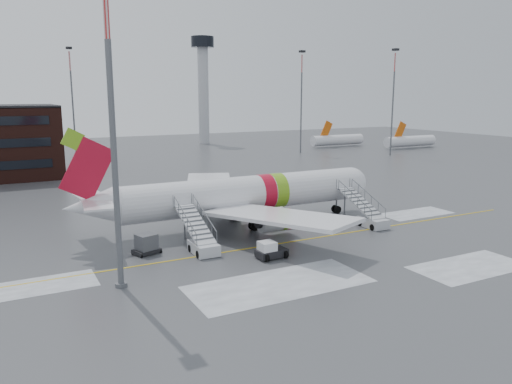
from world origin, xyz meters
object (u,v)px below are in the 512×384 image
light_mast_near (113,129)px  uld_container (146,245)px  airstair_aft (201,240)px  pushback_tug (270,251)px  airliner (240,195)px  airstair_fwd (369,216)px

light_mast_near → uld_container: bearing=60.7°
airstair_aft → pushback_tug: (4.67, -4.61, -0.39)m
airliner → light_mast_near: (-15.49, -11.72, 8.29)m
uld_container → light_mast_near: 13.38m
airliner → light_mast_near: 21.12m
pushback_tug → uld_container: bearing=145.9°
pushback_tug → light_mast_near: light_mast_near is taller
airliner → airstair_aft: size_ratio=4.55×
airstair_aft → light_mast_near: 14.50m
airliner → airstair_fwd: airliner is taller
airstair_fwd → pushback_tug: size_ratio=2.80×
airliner → airstair_fwd: size_ratio=4.55×
airstair_aft → light_mast_near: light_mast_near is taller
airstair_aft → light_mast_near: size_ratio=0.34×
airliner → uld_container: airliner is taller
airliner → uld_container: 12.92m
airliner → airstair_fwd: bearing=-27.8°
airstair_fwd → airstair_aft: size_ratio=1.00×
airliner → airstair_fwd: (12.40, -6.54, -2.35)m
airliner → uld_container: size_ratio=13.51×
airliner → pushback_tug: size_ratio=12.75×
uld_container → airstair_fwd: bearing=-3.9°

